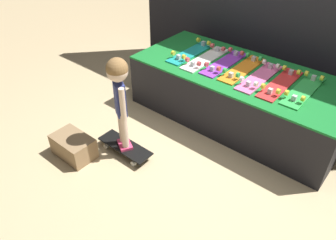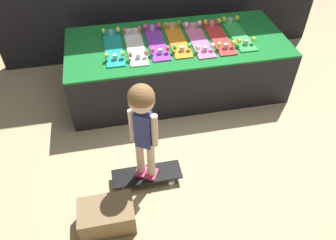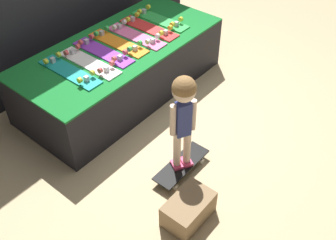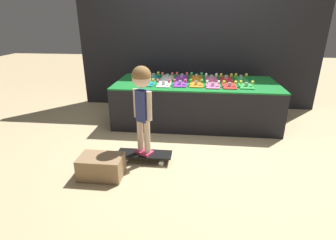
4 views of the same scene
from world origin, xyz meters
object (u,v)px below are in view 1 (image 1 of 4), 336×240
at_px(skateboard_purple_on_rack, 224,63).
at_px(skateboard_on_floor, 125,147).
at_px(skateboard_red_on_rack, 281,83).
at_px(storage_box, 74,146).
at_px(skateboard_orange_on_rack, 243,68).
at_px(skateboard_white_on_rack, 206,58).
at_px(child, 119,88).
at_px(skateboard_teal_on_rack, 191,52).
at_px(skateboard_green_on_rack, 304,90).
at_px(skateboard_pink_on_rack, 260,76).

bearing_deg(skateboard_purple_on_rack, skateboard_on_floor, -104.03).
distance_m(skateboard_red_on_rack, storage_box, 2.15).
xyz_separation_m(skateboard_purple_on_rack, skateboard_orange_on_rack, (0.22, 0.01, 0.00)).
bearing_deg(storage_box, skateboard_white_on_rack, 73.84).
distance_m(skateboard_white_on_rack, child, 1.24).
height_order(skateboard_orange_on_rack, storage_box, skateboard_orange_on_rack).
bearing_deg(skateboard_teal_on_rack, storage_box, -98.32).
height_order(skateboard_orange_on_rack, child, child).
relative_size(skateboard_on_floor, storage_box, 1.42).
relative_size(skateboard_white_on_rack, skateboard_orange_on_rack, 1.00).
height_order(skateboard_purple_on_rack, skateboard_green_on_rack, same).
bearing_deg(skateboard_white_on_rack, skateboard_orange_on_rack, 5.76).
height_order(skateboard_teal_on_rack, child, child).
bearing_deg(skateboard_on_floor, skateboard_red_on_rack, 51.45).
xyz_separation_m(skateboard_pink_on_rack, skateboard_green_on_rack, (0.45, 0.04, 0.00)).
height_order(skateboard_red_on_rack, skateboard_on_floor, skateboard_red_on_rack).
height_order(skateboard_orange_on_rack, skateboard_pink_on_rack, same).
distance_m(skateboard_orange_on_rack, skateboard_red_on_rack, 0.45).
height_order(skateboard_white_on_rack, skateboard_on_floor, skateboard_white_on_rack).
relative_size(skateboard_teal_on_rack, skateboard_red_on_rack, 1.00).
distance_m(skateboard_teal_on_rack, storage_box, 1.71).
bearing_deg(skateboard_white_on_rack, skateboard_on_floor, -94.38).
relative_size(skateboard_white_on_rack, child, 0.77).
relative_size(skateboard_white_on_rack, skateboard_red_on_rack, 1.00).
bearing_deg(skateboard_on_floor, skateboard_pink_on_rack, 58.15).
relative_size(skateboard_pink_on_rack, child, 0.77).
xyz_separation_m(skateboard_green_on_rack, storage_box, (-1.57, -1.61, -0.52)).
relative_size(skateboard_pink_on_rack, storage_box, 1.74).
distance_m(skateboard_purple_on_rack, skateboard_pink_on_rack, 0.45).
bearing_deg(skateboard_teal_on_rack, child, -84.17).
relative_size(skateboard_orange_on_rack, skateboard_pink_on_rack, 1.00).
height_order(skateboard_white_on_rack, skateboard_purple_on_rack, same).
bearing_deg(skateboard_red_on_rack, skateboard_orange_on_rack, 175.12).
bearing_deg(child, storage_box, -107.09).
xyz_separation_m(skateboard_on_floor, storage_box, (-0.36, -0.35, 0.04)).
bearing_deg(skateboard_white_on_rack, storage_box, -106.16).
relative_size(skateboard_purple_on_rack, skateboard_orange_on_rack, 1.00).
xyz_separation_m(skateboard_pink_on_rack, skateboard_on_floor, (-0.76, -1.23, -0.55)).
distance_m(skateboard_purple_on_rack, skateboard_orange_on_rack, 0.22).
bearing_deg(skateboard_orange_on_rack, skateboard_teal_on_rack, -178.65).
bearing_deg(skateboard_green_on_rack, storage_box, -134.22).
xyz_separation_m(skateboard_white_on_rack, skateboard_purple_on_rack, (0.22, 0.04, 0.00)).
bearing_deg(skateboard_teal_on_rack, skateboard_white_on_rack, -7.45).
xyz_separation_m(skateboard_teal_on_rack, skateboard_purple_on_rack, (0.45, 0.01, 0.00)).
bearing_deg(skateboard_pink_on_rack, child, -121.85).
height_order(skateboard_white_on_rack, skateboard_pink_on_rack, same).
bearing_deg(skateboard_pink_on_rack, skateboard_red_on_rack, 2.30).
height_order(skateboard_purple_on_rack, storage_box, skateboard_purple_on_rack).
distance_m(skateboard_teal_on_rack, skateboard_purple_on_rack, 0.45).
bearing_deg(skateboard_orange_on_rack, skateboard_on_floor, -112.95).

